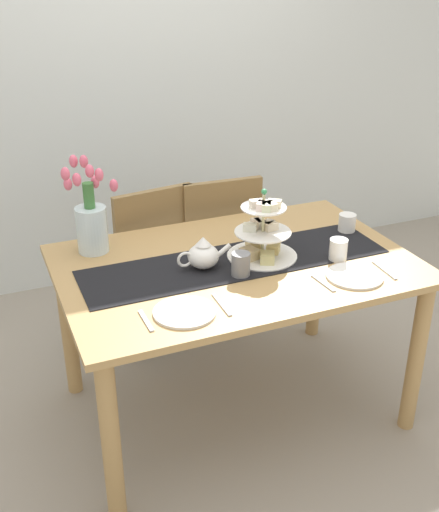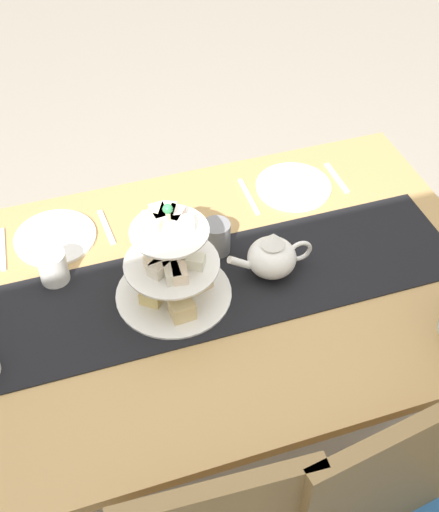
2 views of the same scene
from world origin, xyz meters
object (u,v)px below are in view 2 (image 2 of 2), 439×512
Objects in this scene: knife_left at (249,197)px; knife_right at (3,249)px; dinner_plate_left at (293,187)px; fork_left at (337,178)px; tiered_cake_stand at (173,268)px; mug_white_text at (53,267)px; dinner_plate_right at (55,237)px; mug_grey at (216,237)px; fork_right at (106,227)px; teapot at (272,256)px; dining_table at (219,312)px.

knife_left and knife_right have the same top height.
dinner_plate_left reaches higher than knife_right.
tiered_cake_stand is at bearing 27.11° from fork_left.
mug_white_text is (0.28, -0.15, -0.05)m from tiered_cake_stand.
dinner_plate_right is at bearing 0.00° from knife_left.
fork_left is at bearing -157.41° from mug_grey.
teapot is at bearing 141.24° from fork_right.
fork_left is 0.88× the size of knife_left.
fork_left and fork_right have the same top height.
knife_left is 1.00× the size of knife_right.
tiered_cake_stand is at bearing 0.03° from teapot.
fork_left and knife_left have the same top height.
teapot is 2.51× the size of mug_grey.
fork_left is 1.58× the size of mug_grey.
fork_right is at bearing 0.00° from fork_left.
knife_right is at bearing 0.00° from fork_right.
teapot reaches higher than dinner_plate_right.
fork_right is (0.43, 0.00, 0.00)m from knife_left.
dining_table is 0.62m from knife_right.
mug_white_text is at bearing 10.19° from fork_left.
knife_left is (0.29, 0.00, 0.00)m from fork_left.
tiered_cake_stand is 3.20× the size of mug_white_text.
tiered_cake_stand is at bearing 142.81° from knife_right.
tiered_cake_stand is 0.45m from knife_left.
dinner_plate_left is at bearing 180.00° from dinner_plate_right.
dinner_plate_right is 1.35× the size of knife_right.
teapot reaches higher than mug_grey.
knife_right is at bearing -37.19° from tiered_cake_stand.
teapot is 2.51× the size of mug_white_text.
fork_right is at bearing -34.75° from mug_grey.
teapot is 0.32m from knife_left.
tiered_cake_stand reaches higher than knife_left.
dining_table is 0.24m from tiered_cake_stand.
dinner_plate_left is (-0.34, -0.31, 0.12)m from dining_table.
dining_table is 6.43× the size of dinner_plate_right.
tiered_cake_stand is 1.32× the size of dinner_plate_left.
tiered_cake_stand is 2.03× the size of fork_left.
dining_table is 6.43× the size of dinner_plate_left.
dining_table is 6.20× the size of teapot.
dining_table is 15.56× the size of mug_grey.
dinner_plate_right is 0.17m from mug_white_text.
fork_left and knife_right have the same top height.
dinner_plate_right reaches higher than fork_left.
knife_left is (-0.20, -0.31, 0.11)m from dining_table.
mug_grey is (-0.15, -0.12, -0.05)m from tiered_cake_stand.
fork_right is at bearing -38.76° from teapot.
mug_grey is (-0.27, 0.19, 0.05)m from fork_right.
tiered_cake_stand reaches higher than dinner_plate_right.
dining_table is 8.69× the size of knife_left.
dinner_plate_left is at bearing 180.00° from knife_left.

